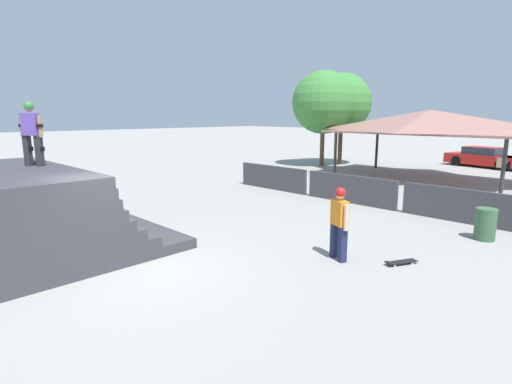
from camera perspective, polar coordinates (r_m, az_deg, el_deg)
ground_plane at (r=9.13m, az=-17.43°, el=-10.52°), size 160.00×160.00×0.00m
quarter_pipe_ramp at (r=11.21m, az=-28.98°, el=-2.64°), size 5.56×4.32×2.01m
skater_on_deck at (r=11.33m, az=-29.44°, el=7.80°), size 0.64×0.49×1.57m
skateboard_on_deck at (r=11.77m, az=-29.03°, el=3.76°), size 0.79×0.30×0.09m
bystander_walking at (r=9.21m, az=11.83°, el=-3.59°), size 0.64×0.39×1.69m
skateboard_on_ground at (r=9.53m, az=19.92°, el=-9.38°), size 0.51×0.77×0.09m
barrier_fence at (r=15.39m, az=13.29°, el=0.40°), size 11.68×0.12×1.05m
pavilion_shelter at (r=22.23m, az=23.53°, el=9.18°), size 9.49×5.30×3.53m
tree_beside_pavilion at (r=26.31m, az=9.61°, el=12.50°), size 3.99×3.99×6.05m
tree_far_back at (r=27.35m, az=12.15°, el=12.35°), size 3.83×3.83×5.97m
trash_bin at (r=12.19m, az=29.94°, el=-4.01°), size 0.52×0.52×0.85m
parked_car_red at (r=29.20m, az=29.78°, el=4.28°), size 4.75×2.53×1.27m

